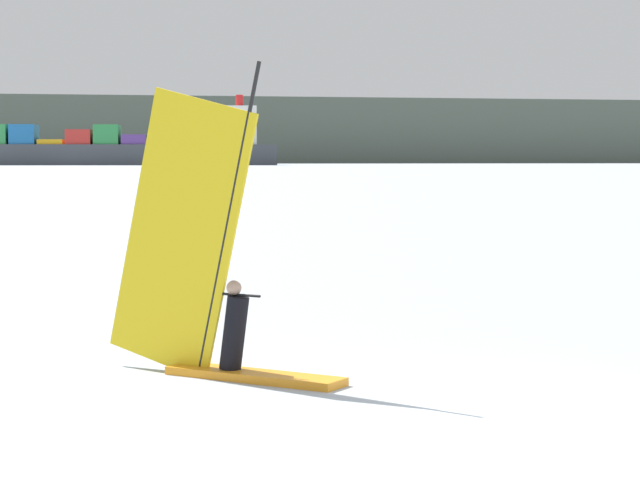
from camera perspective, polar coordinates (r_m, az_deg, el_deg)
ground_plane at (r=16.11m, az=6.82°, el=-7.63°), size 4000.00×4000.00×0.00m
windsurfer at (r=18.07m, az=-5.05°, el=-2.25°), size 3.09×3.09×4.66m
cargo_ship at (r=661.78m, az=-9.03°, el=4.27°), size 164.35×50.07×37.39m
distant_headland at (r=1140.51m, az=-6.89°, el=4.83°), size 1179.23×522.80×49.94m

